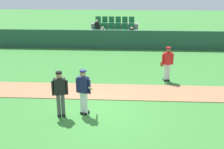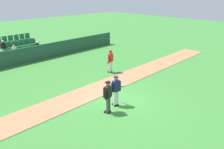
{
  "view_description": "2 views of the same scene",
  "coord_description": "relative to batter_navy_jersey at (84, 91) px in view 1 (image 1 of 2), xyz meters",
  "views": [
    {
      "loc": [
        1.16,
        -10.0,
        4.83
      ],
      "look_at": [
        0.5,
        1.14,
        1.12
      ],
      "focal_mm": 45.31,
      "sensor_mm": 36.0,
      "label": 1
    },
    {
      "loc": [
        -8.44,
        -7.8,
        5.99
      ],
      "look_at": [
        0.8,
        1.2,
        1.09
      ],
      "focal_mm": 35.72,
      "sensor_mm": 36.0,
      "label": 2
    }
  ],
  "objects": [
    {
      "name": "ground_plane",
      "position": [
        0.47,
        0.35,
        -0.97
      ],
      "size": [
        80.0,
        80.0,
        0.0
      ],
      "primitive_type": "plane",
      "color": "#387A33"
    },
    {
      "name": "infield_dirt_path",
      "position": [
        0.47,
        2.33,
        -0.95
      ],
      "size": [
        28.0,
        1.92,
        0.03
      ],
      "primitive_type": "cube",
      "color": "#9E704C",
      "rests_on": "ground"
    },
    {
      "name": "dugout_fence",
      "position": [
        0.47,
        10.92,
        -0.27
      ],
      "size": [
        20.0,
        0.16,
        1.39
      ],
      "primitive_type": "cube",
      "color": "#234C38",
      "rests_on": "ground"
    },
    {
      "name": "stadium_bleachers",
      "position": [
        0.46,
        12.78,
        -0.36
      ],
      "size": [
        3.9,
        2.95,
        2.05
      ],
      "color": "slate",
      "rests_on": "ground"
    },
    {
      "name": "batter_navy_jersey",
      "position": [
        0.0,
        0.0,
        0.0
      ],
      "size": [
        0.58,
        0.8,
        1.76
      ],
      "color": "white",
      "rests_on": "ground"
    },
    {
      "name": "umpire_home_plate",
      "position": [
        -0.83,
        -0.21,
        0.03
      ],
      "size": [
        0.57,
        0.38,
        1.76
      ],
      "color": "#4C4C4C",
      "rests_on": "ground"
    },
    {
      "name": "runner_red_jersey",
      "position": [
        3.56,
        3.94,
        -0.01
      ],
      "size": [
        0.67,
        0.36,
        1.76
      ],
      "color": "silver",
      "rests_on": "ground"
    }
  ]
}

